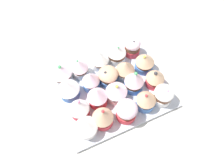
# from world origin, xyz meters

# --- Properties ---
(ground_plane) EXTENTS (1.80, 1.80, 0.03)m
(ground_plane) POSITION_xyz_m (0.00, 0.00, -0.01)
(ground_plane) COLOR beige
(baking_tray) EXTENTS (0.28, 0.34, 0.01)m
(baking_tray) POSITION_xyz_m (0.00, 0.00, 0.01)
(baking_tray) COLOR silver
(baking_tray) RESTS_ON ground_plane
(cupcake_0) EXTENTS (0.06, 0.06, 0.07)m
(cupcake_0) POSITION_xyz_m (-0.10, -0.12, 0.04)
(cupcake_0) COLOR white
(cupcake_0) RESTS_ON baking_tray
(cupcake_1) EXTENTS (0.06, 0.06, 0.07)m
(cupcake_1) POSITION_xyz_m (-0.04, -0.13, 0.05)
(cupcake_1) COLOR #D1333D
(cupcake_1) RESTS_ON baking_tray
(cupcake_2) EXTENTS (0.06, 0.06, 0.07)m
(cupcake_2) POSITION_xyz_m (0.03, -0.13, 0.05)
(cupcake_2) COLOR #477AC6
(cupcake_2) RESTS_ON baking_tray
(cupcake_3) EXTENTS (0.05, 0.05, 0.07)m
(cupcake_3) POSITION_xyz_m (0.10, -0.12, 0.05)
(cupcake_3) COLOR #D1333D
(cupcake_3) RESTS_ON baking_tray
(cupcake_4) EXTENTS (0.06, 0.06, 0.07)m
(cupcake_4) POSITION_xyz_m (-0.09, -0.07, 0.05)
(cupcake_4) COLOR #477AC6
(cupcake_4) RESTS_ON baking_tray
(cupcake_5) EXTENTS (0.06, 0.06, 0.08)m
(cupcake_5) POSITION_xyz_m (-0.02, -0.06, 0.05)
(cupcake_5) COLOR #477AC6
(cupcake_5) RESTS_ON baking_tray
(cupcake_6) EXTENTS (0.06, 0.06, 0.08)m
(cupcake_6) POSITION_xyz_m (0.03, -0.06, 0.05)
(cupcake_6) COLOR white
(cupcake_6) RESTS_ON baking_tray
(cupcake_7) EXTENTS (0.06, 0.06, 0.07)m
(cupcake_7) POSITION_xyz_m (0.10, -0.06, 0.05)
(cupcake_7) COLOR white
(cupcake_7) RESTS_ON baking_tray
(cupcake_8) EXTENTS (0.06, 0.06, 0.07)m
(cupcake_8) POSITION_xyz_m (-0.10, 0.00, 0.05)
(cupcake_8) COLOR #D1333D
(cupcake_8) RESTS_ON baking_tray
(cupcake_9) EXTENTS (0.07, 0.07, 0.07)m
(cupcake_9) POSITION_xyz_m (-0.03, -0.00, 0.05)
(cupcake_9) COLOR white
(cupcake_9) RESTS_ON baking_tray
(cupcake_10) EXTENTS (0.06, 0.06, 0.07)m
(cupcake_10) POSITION_xyz_m (0.03, 0.00, 0.04)
(cupcake_10) COLOR #477AC6
(cupcake_10) RESTS_ON baking_tray
(cupcake_11) EXTENTS (0.06, 0.06, 0.07)m
(cupcake_11) POSITION_xyz_m (0.09, 0.00, 0.05)
(cupcake_11) COLOR white
(cupcake_11) RESTS_ON baking_tray
(cupcake_12) EXTENTS (0.06, 0.06, 0.08)m
(cupcake_12) POSITION_xyz_m (-0.09, 0.07, 0.05)
(cupcake_12) COLOR #D1333D
(cupcake_12) RESTS_ON baking_tray
(cupcake_13) EXTENTS (0.06, 0.06, 0.08)m
(cupcake_13) POSITION_xyz_m (-0.03, 0.06, 0.05)
(cupcake_13) COLOR #D1333D
(cupcake_13) RESTS_ON baking_tray
(cupcake_14) EXTENTS (0.05, 0.05, 0.08)m
(cupcake_14) POSITION_xyz_m (0.03, 0.06, 0.05)
(cupcake_14) COLOR #477AC6
(cupcake_14) RESTS_ON baking_tray
(cupcake_15) EXTENTS (0.05, 0.05, 0.07)m
(cupcake_15) POSITION_xyz_m (0.09, 0.07, 0.05)
(cupcake_15) COLOR white
(cupcake_15) RESTS_ON baking_tray
(cupcake_16) EXTENTS (0.06, 0.06, 0.07)m
(cupcake_16) POSITION_xyz_m (-0.10, 0.12, 0.05)
(cupcake_16) COLOR white
(cupcake_16) RESTS_ON baking_tray
(cupcake_17) EXTENTS (0.06, 0.06, 0.07)m
(cupcake_17) POSITION_xyz_m (-0.04, 0.12, 0.05)
(cupcake_17) COLOR #D1333D
(cupcake_17) RESTS_ON baking_tray
(cupcake_18) EXTENTS (0.07, 0.07, 0.08)m
(cupcake_18) POSITION_xyz_m (0.04, 0.13, 0.05)
(cupcake_18) COLOR #477AC6
(cupcake_18) RESTS_ON baking_tray
(cupcake_19) EXTENTS (0.06, 0.06, 0.07)m
(cupcake_19) POSITION_xyz_m (0.10, 0.13, 0.05)
(cupcake_19) COLOR white
(cupcake_19) RESTS_ON baking_tray
(napkin) EXTENTS (0.12, 0.11, 0.01)m
(napkin) POSITION_xyz_m (0.21, 0.14, 0.00)
(napkin) COLOR white
(napkin) RESTS_ON ground_plane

